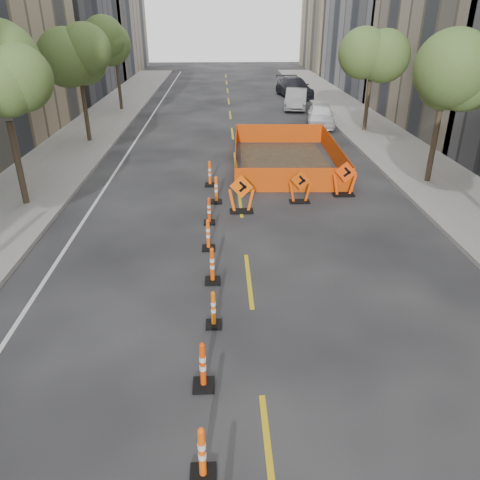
{
  "coord_description": "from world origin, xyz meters",
  "views": [
    {
      "loc": [
        -0.72,
        -7.47,
        6.84
      ],
      "look_at": [
        -0.24,
        4.33,
        1.1
      ],
      "focal_mm": 35.0,
      "sensor_mm": 36.0,
      "label": 1
    }
  ],
  "objects_px": {
    "channelizer_6": "(209,210)",
    "parked_car_mid": "(296,99)",
    "channelizer_2": "(203,366)",
    "chevron_sign_left": "(241,194)",
    "channelizer_4": "(212,265)",
    "chevron_sign_right": "(345,179)",
    "channelizer_7": "(216,190)",
    "chevron_sign_center": "(300,186)",
    "parked_car_near": "(321,115)",
    "channelizer_1": "(202,453)",
    "parked_car_far": "(294,87)",
    "channelizer_3": "(213,309)",
    "channelizer_8": "(210,173)",
    "channelizer_5": "(208,235)"
  },
  "relations": [
    {
      "from": "channelizer_2",
      "to": "channelizer_4",
      "type": "height_order",
      "value": "channelizer_2"
    },
    {
      "from": "channelizer_3",
      "to": "channelizer_4",
      "type": "xyz_separation_m",
      "value": [
        -0.05,
        2.05,
        0.05
      ]
    },
    {
      "from": "channelizer_2",
      "to": "channelizer_6",
      "type": "distance_m",
      "value": 8.22
    },
    {
      "from": "chevron_sign_right",
      "to": "parked_car_near",
      "type": "bearing_deg",
      "value": 104.14
    },
    {
      "from": "channelizer_5",
      "to": "chevron_sign_left",
      "type": "distance_m",
      "value": 3.31
    },
    {
      "from": "channelizer_6",
      "to": "parked_car_mid",
      "type": "bearing_deg",
      "value": 73.85
    },
    {
      "from": "channelizer_6",
      "to": "channelizer_8",
      "type": "relative_size",
      "value": 0.9
    },
    {
      "from": "channelizer_6",
      "to": "channelizer_2",
      "type": "bearing_deg",
      "value": -89.79
    },
    {
      "from": "channelizer_3",
      "to": "channelizer_6",
      "type": "height_order",
      "value": "channelizer_6"
    },
    {
      "from": "channelizer_3",
      "to": "channelizer_4",
      "type": "bearing_deg",
      "value": 91.45
    },
    {
      "from": "channelizer_8",
      "to": "parked_car_far",
      "type": "relative_size",
      "value": 0.2
    },
    {
      "from": "channelizer_2",
      "to": "chevron_sign_left",
      "type": "xyz_separation_m",
      "value": [
        1.17,
        9.24,
        0.19
      ]
    },
    {
      "from": "channelizer_6",
      "to": "chevron_sign_left",
      "type": "relative_size",
      "value": 0.68
    },
    {
      "from": "channelizer_1",
      "to": "channelizer_8",
      "type": "bearing_deg",
      "value": 90.49
    },
    {
      "from": "channelizer_5",
      "to": "parked_car_near",
      "type": "bearing_deg",
      "value": 68.28
    },
    {
      "from": "channelizer_1",
      "to": "channelizer_6",
      "type": "relative_size",
      "value": 1.09
    },
    {
      "from": "channelizer_2",
      "to": "chevron_sign_right",
      "type": "height_order",
      "value": "chevron_sign_right"
    },
    {
      "from": "channelizer_7",
      "to": "chevron_sign_center",
      "type": "distance_m",
      "value": 3.34
    },
    {
      "from": "chevron_sign_left",
      "to": "parked_car_mid",
      "type": "xyz_separation_m",
      "value": [
        5.23,
        21.2,
        0.01
      ]
    },
    {
      "from": "channelizer_8",
      "to": "chevron_sign_left",
      "type": "height_order",
      "value": "chevron_sign_left"
    },
    {
      "from": "chevron_sign_center",
      "to": "parked_car_near",
      "type": "xyz_separation_m",
      "value": [
        3.56,
        13.9,
        0.06
      ]
    },
    {
      "from": "channelizer_3",
      "to": "chevron_sign_right",
      "type": "distance_m",
      "value": 10.29
    },
    {
      "from": "channelizer_4",
      "to": "parked_car_mid",
      "type": "relative_size",
      "value": 0.24
    },
    {
      "from": "chevron_sign_center",
      "to": "parked_car_far",
      "type": "relative_size",
      "value": 0.23
    },
    {
      "from": "channelizer_7",
      "to": "parked_car_mid",
      "type": "height_order",
      "value": "parked_car_mid"
    },
    {
      "from": "channelizer_6",
      "to": "parked_car_mid",
      "type": "distance_m",
      "value": 23.13
    },
    {
      "from": "channelizer_4",
      "to": "parked_car_near",
      "type": "height_order",
      "value": "parked_car_near"
    },
    {
      "from": "chevron_sign_left",
      "to": "chevron_sign_right",
      "type": "bearing_deg",
      "value": 32.86
    },
    {
      "from": "channelizer_5",
      "to": "parked_car_near",
      "type": "height_order",
      "value": "parked_car_near"
    },
    {
      "from": "channelizer_6",
      "to": "parked_car_near",
      "type": "bearing_deg",
      "value": 65.74
    },
    {
      "from": "channelizer_6",
      "to": "channelizer_5",
      "type": "bearing_deg",
      "value": -89.75
    },
    {
      "from": "channelizer_5",
      "to": "chevron_sign_center",
      "type": "bearing_deg",
      "value": 48.26
    },
    {
      "from": "chevron_sign_center",
      "to": "channelizer_4",
      "type": "bearing_deg",
      "value": -103.28
    },
    {
      "from": "channelizer_5",
      "to": "parked_car_mid",
      "type": "xyz_separation_m",
      "value": [
        6.42,
        24.27,
        0.23
      ]
    },
    {
      "from": "channelizer_2",
      "to": "channelizer_3",
      "type": "relative_size",
      "value": 1.13
    },
    {
      "from": "channelizer_4",
      "to": "chevron_sign_right",
      "type": "bearing_deg",
      "value": 51.58
    },
    {
      "from": "channelizer_5",
      "to": "channelizer_7",
      "type": "xyz_separation_m",
      "value": [
        0.23,
        4.11,
        0.03
      ]
    },
    {
      "from": "channelizer_4",
      "to": "chevron_sign_left",
      "type": "bearing_deg",
      "value": 78.59
    },
    {
      "from": "channelizer_6",
      "to": "chevron_sign_left",
      "type": "bearing_deg",
      "value": 40.42
    },
    {
      "from": "channelizer_1",
      "to": "channelizer_2",
      "type": "distance_m",
      "value": 2.05
    },
    {
      "from": "parked_car_near",
      "to": "channelizer_6",
      "type": "bearing_deg",
      "value": -104.94
    },
    {
      "from": "channelizer_3",
      "to": "chevron_sign_center",
      "type": "distance_m",
      "value": 8.78
    },
    {
      "from": "channelizer_5",
      "to": "channelizer_7",
      "type": "relative_size",
      "value": 0.94
    },
    {
      "from": "parked_car_near",
      "to": "parked_car_far",
      "type": "relative_size",
      "value": 0.75
    },
    {
      "from": "chevron_sign_left",
      "to": "parked_car_far",
      "type": "xyz_separation_m",
      "value": [
        5.92,
        26.97,
        0.09
      ]
    },
    {
      "from": "channelizer_2",
      "to": "chevron_sign_left",
      "type": "relative_size",
      "value": 0.75
    },
    {
      "from": "channelizer_2",
      "to": "channelizer_7",
      "type": "relative_size",
      "value": 1.0
    },
    {
      "from": "channelizer_2",
      "to": "parked_car_near",
      "type": "xyz_separation_m",
      "value": [
        7.11,
        24.06,
        0.18
      ]
    },
    {
      "from": "channelizer_4",
      "to": "channelizer_3",
      "type": "bearing_deg",
      "value": -88.55
    },
    {
      "from": "channelizer_7",
      "to": "parked_car_far",
      "type": "relative_size",
      "value": 0.19
    }
  ]
}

